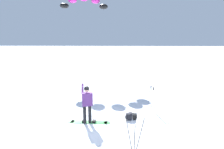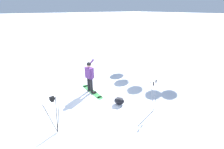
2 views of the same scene
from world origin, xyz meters
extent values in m
plane|color=white|center=(0.00, 0.00, 0.00)|extent=(300.00, 300.00, 0.00)
cylinder|color=black|center=(0.86, -0.55, 0.40)|extent=(0.14, 0.14, 0.79)
cylinder|color=black|center=(0.64, -0.59, 0.40)|extent=(0.14, 0.14, 0.79)
cube|color=#592D72|center=(0.75, -0.57, 1.07)|extent=(0.44, 0.33, 0.56)
sphere|color=tan|center=(0.75, -0.57, 1.49)|extent=(0.21, 0.21, 0.21)
sphere|color=black|center=(0.75, -0.57, 1.52)|extent=(0.23, 0.23, 0.23)
cylinder|color=#592D72|center=(0.97, -0.77, 1.46)|extent=(0.19, 0.52, 0.40)
cylinder|color=#592D72|center=(0.55, -0.59, 1.07)|extent=(0.09, 0.09, 0.56)
cube|color=#3F994C|center=(0.69, -0.64, 0.01)|extent=(1.59, 0.30, 0.02)
cylinder|color=#3F994C|center=(1.49, -0.65, 0.01)|extent=(0.28, 0.28, 0.02)
cylinder|color=#3F994C|center=(-0.10, -0.63, 0.01)|extent=(0.28, 0.28, 0.02)
cube|color=black|center=(0.91, -0.64, 0.06)|extent=(0.14, 0.20, 0.08)
cube|color=black|center=(0.47, -0.64, 0.06)|extent=(0.14, 0.20, 0.08)
ellipsoid|color=black|center=(1.18, -10.75, 6.62)|extent=(0.96, 1.12, 0.44)
ellipsoid|color=#CC2699|center=(1.88, -10.61, 7.10)|extent=(0.96, 1.12, 0.44)
ellipsoid|color=#CC2699|center=(3.91, -10.20, 7.10)|extent=(0.96, 1.12, 0.44)
ellipsoid|color=black|center=(4.61, -10.06, 6.62)|extent=(0.96, 1.12, 0.44)
ellipsoid|color=black|center=(-1.07, -1.04, 0.16)|extent=(0.55, 0.51, 0.33)
cube|color=#2C2C33|center=(-1.07, -1.04, 0.28)|extent=(0.33, 0.31, 0.08)
cylinder|color=#262628|center=(-1.13, 1.99, 0.64)|extent=(0.02, 0.33, 1.28)
cylinder|color=#262628|center=(-1.27, 1.77, 0.64)|extent=(0.32, 0.15, 1.28)
cylinder|color=#262628|center=(-1.00, 1.74, 0.64)|extent=(0.28, 0.22, 1.28)
cube|color=black|center=(-1.13, 1.83, 1.31)|extent=(0.10, 0.10, 0.06)
cube|color=black|center=(-1.13, 1.83, 1.39)|extent=(0.12, 0.16, 0.10)
cylinder|color=gray|center=(-2.13, -2.13, 0.66)|extent=(0.26, 0.15, 1.30)
cylinder|color=black|center=(-2.13, -2.13, 1.25)|extent=(0.05, 0.05, 0.14)
cylinder|color=gray|center=(-2.22, -1.85, 0.66)|extent=(0.28, 0.10, 1.30)
cylinder|color=black|center=(-2.22, -1.85, 1.25)|extent=(0.05, 0.05, 0.14)
camera|label=1|loc=(-0.83, 6.78, 3.45)|focal=29.51mm
camera|label=2|loc=(-5.78, 2.91, 4.07)|focal=25.33mm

